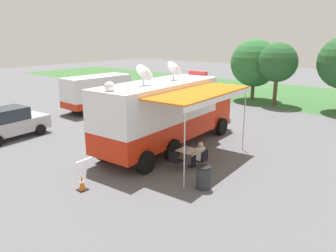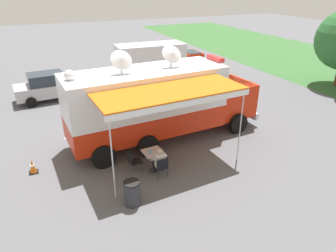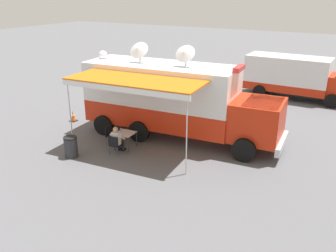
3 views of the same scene
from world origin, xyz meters
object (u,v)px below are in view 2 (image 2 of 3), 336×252
at_px(folding_chair_beside_table, 133,160).
at_px(seated_responder, 159,161).
at_px(folding_chair_at_table, 161,166).
at_px(water_bottle, 150,151).
at_px(car_behind_truck, 49,86).
at_px(folding_table, 153,153).
at_px(traffic_cone, 33,167).
at_px(support_truck, 157,61).
at_px(trash_bin, 132,193).
at_px(command_truck, 161,101).

bearing_deg(folding_chair_beside_table, seated_responder, 52.66).
relative_size(folding_chair_at_table, seated_responder, 0.70).
bearing_deg(folding_chair_at_table, water_bottle, -165.27).
distance_m(seated_responder, car_behind_truck, 11.31).
distance_m(folding_chair_at_table, folding_chair_beside_table, 1.22).
height_order(folding_table, water_bottle, water_bottle).
height_order(water_bottle, traffic_cone, water_bottle).
xyz_separation_m(folding_chair_beside_table, traffic_cone, (-1.52, -3.72, -0.23)).
distance_m(water_bottle, support_truck, 13.15).
xyz_separation_m(folding_chair_at_table, traffic_cone, (-2.37, -4.60, -0.23)).
bearing_deg(folding_table, folding_chair_at_table, 1.87).
xyz_separation_m(folding_chair_beside_table, car_behind_truck, (-10.18, -2.37, 0.37)).
xyz_separation_m(seated_responder, traffic_cone, (-2.18, -4.58, -0.37)).
distance_m(trash_bin, support_truck, 15.35).
height_order(water_bottle, folding_chair_at_table, water_bottle).
relative_size(folding_chair_beside_table, trash_bin, 0.96).
relative_size(water_bottle, folding_chair_at_table, 0.26).
bearing_deg(support_truck, water_bottle, -23.19).
distance_m(water_bottle, traffic_cone, 4.74).
bearing_deg(trash_bin, folding_table, 141.49).
height_order(command_truck, folding_table, command_truck).
relative_size(folding_table, water_bottle, 3.79).
distance_m(water_bottle, seated_responder, 0.59).
height_order(folding_table, car_behind_truck, car_behind_truck).
height_order(trash_bin, traffic_cone, trash_bin).
xyz_separation_m(folding_table, traffic_cone, (-1.57, -4.57, -0.39)).
bearing_deg(folding_chair_at_table, support_truck, 158.71).
bearing_deg(traffic_cone, water_bottle, 69.47).
relative_size(folding_table, support_truck, 0.12).
relative_size(folding_table, traffic_cone, 1.47).
bearing_deg(support_truck, folding_chair_beside_table, -26.13).
distance_m(folding_chair_at_table, seated_responder, 0.23).
height_order(command_truck, support_truck, command_truck).
bearing_deg(folding_chair_at_table, command_truck, 157.02).
bearing_deg(command_truck, trash_bin, -34.27).
bearing_deg(folding_chair_beside_table, command_truck, 135.46).
xyz_separation_m(command_truck, trash_bin, (4.13, -2.82, -1.49)).
bearing_deg(seated_responder, folding_table, -178.70).
height_order(folding_chair_at_table, traffic_cone, folding_chair_at_table).
relative_size(folding_chair_at_table, support_truck, 0.13).
height_order(water_bottle, support_truck, support_truck).
relative_size(command_truck, folding_chair_beside_table, 11.07).
bearing_deg(folding_chair_at_table, trash_bin, -54.63).
height_order(command_truck, folding_chair_at_table, command_truck).
bearing_deg(seated_responder, car_behind_truck, -163.41).
relative_size(water_bottle, car_behind_truck, 0.05).
xyz_separation_m(trash_bin, traffic_cone, (-3.45, -3.07, -0.18)).
xyz_separation_m(folding_chair_beside_table, support_truck, (-11.94, 5.86, 0.87)).
xyz_separation_m(command_truck, seated_responder, (2.86, -1.31, -1.30)).
height_order(water_bottle, seated_responder, seated_responder).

